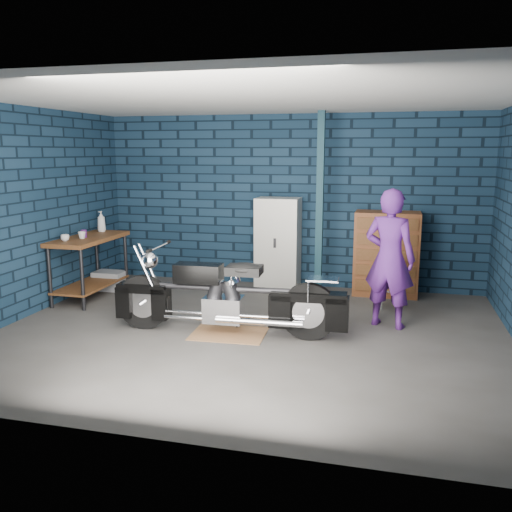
{
  "coord_description": "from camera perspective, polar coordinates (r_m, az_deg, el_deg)",
  "views": [
    {
      "loc": [
        1.58,
        -5.93,
        2.13
      ],
      "look_at": [
        0.01,
        0.3,
        0.88
      ],
      "focal_mm": 38.0,
      "sensor_mm": 36.0,
      "label": 1
    }
  ],
  "objects": [
    {
      "name": "locker",
      "position": [
        8.46,
        2.32,
        1.31
      ],
      "size": [
        0.67,
        0.48,
        1.43
      ],
      "primitive_type": "cube",
      "color": "beige",
      "rests_on": "ground"
    },
    {
      "name": "room_walls",
      "position": [
        6.68,
        0.48,
        9.02
      ],
      "size": [
        6.02,
        5.01,
        2.71
      ],
      "color": "#102336",
      "rests_on": "ground"
    },
    {
      "name": "support_post",
      "position": [
        7.99,
        6.72,
        5.29
      ],
      "size": [
        0.1,
        0.1,
        2.7
      ],
      "primitive_type": "cube",
      "color": "#13303C",
      "rests_on": "ground"
    },
    {
      "name": "ground",
      "position": [
        6.5,
        -0.71,
        -8.16
      ],
      "size": [
        6.0,
        6.0,
        0.0
      ],
      "primitive_type": "plane",
      "color": "#4A4745",
      "rests_on": "ground"
    },
    {
      "name": "storage_bin",
      "position": [
        8.78,
        -15.15,
        -2.5
      ],
      "size": [
        0.46,
        0.33,
        0.29
      ],
      "primitive_type": "cube",
      "color": "gray",
      "rests_on": "ground"
    },
    {
      "name": "shop_stool",
      "position": [
        7.65,
        13.77,
        -2.95
      ],
      "size": [
        0.44,
        0.44,
        0.66
      ],
      "primitive_type": null,
      "rotation": [
        0.0,
        0.0,
        -0.26
      ],
      "color": "beige",
      "rests_on": "ground"
    },
    {
      "name": "motorcycle",
      "position": [
        6.35,
        -2.91,
        -3.72
      ],
      "size": [
        2.4,
        0.75,
        1.04
      ],
      "primitive_type": null,
      "rotation": [
        0.0,
        0.0,
        0.05
      ],
      "color": "black",
      "rests_on": "ground"
    },
    {
      "name": "cup_b",
      "position": [
        8.07,
        -17.86,
        2.1
      ],
      "size": [
        0.14,
        0.14,
        0.1
      ],
      "primitive_type": "imported",
      "rotation": [
        0.0,
        0.0,
        0.35
      ],
      "color": "beige",
      "rests_on": "workbench"
    },
    {
      "name": "cup_a",
      "position": [
        7.93,
        -19.47,
        1.82
      ],
      "size": [
        0.15,
        0.15,
        0.09
      ],
      "primitive_type": "imported",
      "rotation": [
        0.0,
        0.0,
        0.33
      ],
      "color": "beige",
      "rests_on": "workbench"
    },
    {
      "name": "drip_mat",
      "position": [
        6.5,
        -2.87,
        -8.14
      ],
      "size": [
        0.89,
        0.69,
        0.01
      ],
      "primitive_type": "cube",
      "rotation": [
        0.0,
        0.0,
        0.05
      ],
      "color": "brown",
      "rests_on": "ground"
    },
    {
      "name": "workbench",
      "position": [
        8.3,
        -17.05,
        -1.16
      ],
      "size": [
        0.6,
        1.4,
        0.91
      ],
      "primitive_type": "cube",
      "color": "brown",
      "rests_on": "ground"
    },
    {
      "name": "mug_purple",
      "position": [
        8.18,
        -17.68,
        2.26
      ],
      "size": [
        0.1,
        0.1,
        0.11
      ],
      "primitive_type": "cylinder",
      "rotation": [
        0.0,
        0.0,
        -0.31
      ],
      "color": "#551B6C",
      "rests_on": "workbench"
    },
    {
      "name": "bottle",
      "position": [
        8.68,
        -15.97,
        3.52
      ],
      "size": [
        0.14,
        0.14,
        0.32
      ],
      "primitive_type": "imported",
      "rotation": [
        0.0,
        0.0,
        -0.12
      ],
      "color": "gray",
      "rests_on": "workbench"
    },
    {
      "name": "person",
      "position": [
        6.76,
        13.88,
        -0.26
      ],
      "size": [
        0.72,
        0.58,
        1.7
      ],
      "primitive_type": "imported",
      "rotation": [
        0.0,
        0.0,
        2.83
      ],
      "color": "#56217C",
      "rests_on": "ground"
    },
    {
      "name": "tool_chest",
      "position": [
        8.3,
        13.55,
        0.23
      ],
      "size": [
        0.94,
        0.52,
        1.25
      ],
      "primitive_type": "cube",
      "color": "brown",
      "rests_on": "ground"
    }
  ]
}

